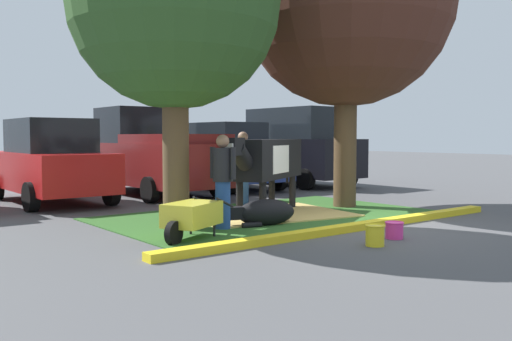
{
  "coord_description": "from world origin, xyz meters",
  "views": [
    {
      "loc": [
        -7.53,
        -6.56,
        1.6
      ],
      "look_at": [
        -0.46,
        2.39,
        0.9
      ],
      "focal_mm": 38.93,
      "sensor_mm": 36.0,
      "label": 1
    }
  ],
  "objects": [
    {
      "name": "sedan_red",
      "position": [
        -3.13,
        7.01,
        0.98
      ],
      "size": [
        2.02,
        4.4,
        2.02
      ],
      "color": "red",
      "rests_on": "ground"
    },
    {
      "name": "sedan_blue",
      "position": [
        2.25,
        7.3,
        0.98
      ],
      "size": [
        2.02,
        4.4,
        2.02
      ],
      "color": "navy",
      "rests_on": "ground"
    },
    {
      "name": "ground_plane",
      "position": [
        0.0,
        0.0,
        0.0
      ],
      "size": [
        80.0,
        80.0,
        0.0
      ],
      "primitive_type": "plane",
      "color": "#4C4C4F"
    },
    {
      "name": "hay_bedding",
      "position": [
        -0.46,
        2.09,
        0.03
      ],
      "size": [
        3.53,
        2.86,
        0.04
      ],
      "primitive_type": "cube",
      "rotation": [
        0.0,
        0.0,
        -0.15
      ],
      "color": "tan",
      "rests_on": "ground"
    },
    {
      "name": "person_visitor_near",
      "position": [
        0.06,
        3.53,
        0.92
      ],
      "size": [
        0.53,
        0.34,
        1.71
      ],
      "color": "#23478C",
      "rests_on": "ground"
    },
    {
      "name": "shade_tree_right",
      "position": [
        1.8,
        2.01,
        4.62
      ],
      "size": [
        4.76,
        4.76,
        7.03
      ],
      "color": "#4C3823",
      "rests_on": "ground"
    },
    {
      "name": "cow_holstein",
      "position": [
        -0.32,
        2.24,
        1.13
      ],
      "size": [
        2.9,
        1.87,
        1.58
      ],
      "color": "black",
      "rests_on": "ground"
    },
    {
      "name": "grass_island",
      "position": [
        -0.43,
        1.94,
        0.01
      ],
      "size": [
        6.57,
        4.06,
        0.02
      ],
      "primitive_type": "cube",
      "color": "#2D5B23",
      "rests_on": "ground"
    },
    {
      "name": "shade_tree_left",
      "position": [
        -2.67,
        1.84,
        3.86
      ],
      "size": [
        3.64,
        3.64,
        5.71
      ],
      "color": "brown",
      "rests_on": "ground"
    },
    {
      "name": "calf_lying",
      "position": [
        -1.3,
        1.09,
        0.24
      ],
      "size": [
        1.33,
        0.76,
        0.48
      ],
      "color": "black",
      "rests_on": "ground"
    },
    {
      "name": "wheelbarrow",
      "position": [
        -3.04,
        0.75,
        0.39
      ],
      "size": [
        1.56,
        1.08,
        0.63
      ],
      "color": "gold",
      "rests_on": "ground"
    },
    {
      "name": "curb_yellow",
      "position": [
        -0.43,
        -0.24,
        0.06
      ],
      "size": [
        7.77,
        0.24,
        0.12
      ],
      "primitive_type": "cube",
      "color": "yellow",
      "rests_on": "ground"
    },
    {
      "name": "suv_black",
      "position": [
        4.83,
        6.99,
        1.27
      ],
      "size": [
        2.12,
        4.6,
        2.52
      ],
      "color": "black",
      "rests_on": "ground"
    },
    {
      "name": "person_handler",
      "position": [
        -2.11,
        1.22,
        0.88
      ],
      "size": [
        0.34,
        0.51,
        1.63
      ],
      "color": "#23478C",
      "rests_on": "ground"
    },
    {
      "name": "bucket_yellow",
      "position": [
        -1.18,
        -1.33,
        0.16
      ],
      "size": [
        0.3,
        0.3,
        0.31
      ],
      "color": "yellow",
      "rests_on": "ground"
    },
    {
      "name": "pickup_truck_maroon",
      "position": [
        -0.3,
        7.31,
        1.11
      ],
      "size": [
        2.22,
        5.4,
        2.42
      ],
      "color": "maroon",
      "rests_on": "ground"
    },
    {
      "name": "bucket_pink",
      "position": [
        -0.48,
        -1.14,
        0.14
      ],
      "size": [
        0.3,
        0.3,
        0.27
      ],
      "color": "#EA3893",
      "rests_on": "ground"
    }
  ]
}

